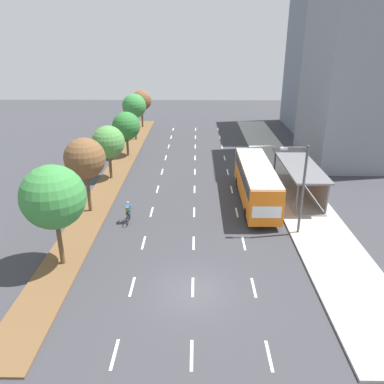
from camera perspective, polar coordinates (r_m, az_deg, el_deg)
The scene contains 18 objects.
ground_plane at distance 22.07m, azimuth 0.11°, elevation -14.80°, with size 140.00×140.00×0.00m, color #38383D.
median_strip at distance 40.75m, azimuth -11.34°, elevation 2.90°, with size 2.60×52.00×0.12m, color brown.
sidewalk_right at distance 40.87m, azimuth 13.52°, elevation 2.79°, with size 4.50×52.00×0.15m, color #ADAAA3.
lane_divider_left at distance 38.19m, azimuth -4.85°, elevation 1.84°, with size 0.14×47.02×0.01m.
lane_divider_center at distance 38.01m, azimuth 0.41°, elevation 1.82°, with size 0.14×47.02×0.01m.
lane_divider_right at distance 38.15m, azimuth 5.68°, elevation 1.79°, with size 0.14×47.02×0.01m.
bus_shelter at distance 35.14m, azimuth 16.12°, elevation 2.41°, with size 2.90×10.01×2.86m.
bus at distance 32.69m, azimuth 9.61°, elevation 1.87°, with size 2.54×11.29×3.37m.
cyclist at distance 29.51m, azimuth -9.62°, elevation -3.13°, with size 0.46×1.82×1.71m.
median_tree_nearest at distance 23.58m, azimuth -20.19°, elevation -0.74°, with size 3.83×3.83×6.44m.
median_tree_second at distance 30.65m, azimuth -15.85°, elevation 4.86°, with size 3.22×3.22×6.07m.
median_tree_third at distance 38.08m, azimuth -12.50°, elevation 7.34°, with size 3.20×3.20×5.30m.
median_tree_fourth at distance 45.45m, azimuth -9.89°, elevation 9.78°, with size 3.27×3.27×5.22m.
median_tree_fifth at distance 52.85m, azimuth -8.71°, elevation 12.69°, with size 3.22×3.22×6.20m.
median_tree_farthest at distance 60.56m, azimuth -7.64°, elevation 13.51°, with size 3.10×3.10×5.68m.
streetlight at distance 27.22m, azimuth 16.10°, elevation 1.15°, with size 1.91×0.24×6.50m.
building_near_right at distance 46.42m, azimuth 24.21°, elevation 16.43°, with size 10.01×11.61×20.07m, color gray.
building_mid_right at distance 60.78m, azimuth 19.03°, elevation 18.37°, with size 7.38×15.56×20.63m, color slate.
Camera 1 is at (0.18, -17.59, 13.32)m, focal length 35.38 mm.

